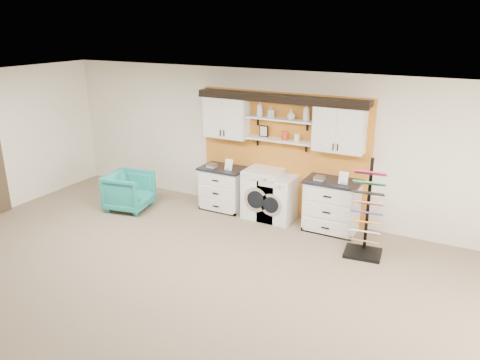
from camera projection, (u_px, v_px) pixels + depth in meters
The scene contains 22 objects.
floor at pixel (160, 317), 6.07m from camera, with size 10.00×10.00×0.00m, color #8B7A5D.
ceiling at pixel (146, 102), 5.16m from camera, with size 10.00×10.00×0.00m, color white.
wall_back at pixel (283, 145), 8.96m from camera, with size 10.00×10.00×0.00m, color silver.
accent_panel at pixel (282, 155), 8.99m from camera, with size 3.40×0.07×2.40m, color orange.
upper_cabinet_left at pixel (227, 116), 9.13m from camera, with size 0.90×0.35×0.84m.
upper_cabinet_right at pixel (339, 128), 8.13m from camera, with size 0.90×0.35×0.84m.
shelf_lower at pixel (279, 140), 8.75m from camera, with size 1.32×0.28×0.03m, color white.
shelf_upper at pixel (280, 119), 8.62m from camera, with size 1.32×0.28×0.03m, color white.
crown_molding at pixel (281, 97), 8.50m from camera, with size 3.30×0.41×0.13m.
picture_frame at pixel (264, 131), 8.90m from camera, with size 0.18×0.02×0.22m.
canister_red at pixel (284, 136), 8.67m from camera, with size 0.11×0.11×0.16m, color red.
canister_cream at pixel (297, 138), 8.57m from camera, with size 0.10×0.10×0.14m, color silver.
base_cabinet_left at pixel (224, 188), 9.47m from camera, with size 0.90×0.66×0.88m.
base_cabinet_right at pixel (332, 206), 8.45m from camera, with size 0.99×0.66×0.96m.
washer at pixel (264, 193), 9.06m from camera, with size 0.69×0.71×0.96m.
dryer at pixel (278, 198), 8.93m from camera, with size 0.62×0.71×0.86m.
sample_rack at pixel (365, 225), 7.55m from camera, with size 0.64×0.55×1.61m.
armchair at pixel (129, 191), 9.46m from camera, with size 0.81×0.83×0.76m, color teal.
soap_bottle_a at pixel (260, 109), 8.75m from camera, with size 0.11×0.11×0.29m, color silver.
soap_bottle_b at pixel (271, 112), 8.67m from camera, with size 0.09×0.09×0.20m, color silver.
soap_bottle_c at pixel (291, 114), 8.49m from camera, with size 0.14×0.14×0.19m, color silver.
soap_bottle_d at pixel (306, 112), 8.34m from camera, with size 0.13×0.13×0.33m, color silver.
Camera 1 is at (3.34, -4.07, 3.65)m, focal length 35.00 mm.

